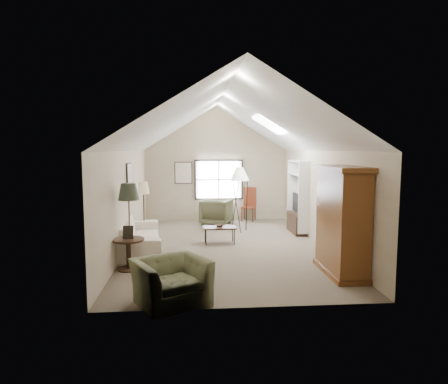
{
  "coord_description": "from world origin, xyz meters",
  "views": [
    {
      "loc": [
        -0.85,
        -10.15,
        2.56
      ],
      "look_at": [
        0.0,
        0.4,
        1.4
      ],
      "focal_mm": 32.0,
      "sensor_mm": 36.0,
      "label": 1
    }
  ],
  "objects": [
    {
      "name": "coffee_table",
      "position": [
        -0.12,
        0.4,
        0.23
      ],
      "size": [
        0.91,
        0.52,
        0.46
      ],
      "primitive_type": "cube",
      "rotation": [
        0.0,
        0.0,
        0.02
      ],
      "color": "#352115",
      "rests_on": "ground"
    },
    {
      "name": "skylight",
      "position": [
        1.3,
        0.9,
        3.22
      ],
      "size": [
        0.8,
        1.2,
        0.52
      ],
      "primitive_type": null,
      "color": "white",
      "rests_on": "room_shell"
    },
    {
      "name": "sofa",
      "position": [
        -2.2,
        -0.19,
        0.39
      ],
      "size": [
        1.34,
        2.76,
        0.78
      ],
      "primitive_type": "imported",
      "rotation": [
        0.0,
        0.0,
        1.69
      ],
      "color": "white",
      "rests_on": "ground"
    },
    {
      "name": "side_table",
      "position": [
        -2.2,
        -1.79,
        0.33
      ],
      "size": [
        0.74,
        0.74,
        0.67
      ],
      "primitive_type": "cylinder",
      "rotation": [
        0.0,
        0.0,
        0.11
      ],
      "color": "#382217",
      "rests_on": "ground"
    },
    {
      "name": "side_chair",
      "position": [
        1.14,
        3.7,
        0.59
      ],
      "size": [
        0.6,
        0.6,
        1.18
      ],
      "primitive_type": "cube",
      "rotation": [
        0.0,
        0.0,
        -0.39
      ],
      "color": "maroon",
      "rests_on": "ground"
    },
    {
      "name": "room_shell",
      "position": [
        0.0,
        0.0,
        3.21
      ],
      "size": [
        5.01,
        8.01,
        4.0
      ],
      "color": "#675C49",
      "rests_on": "ground"
    },
    {
      "name": "dark_lamp",
      "position": [
        -2.2,
        -1.59,
        0.93
      ],
      "size": [
        0.49,
        0.49,
        1.86
      ],
      "primitive_type": null,
      "rotation": [
        0.0,
        0.0,
        0.11
      ],
      "color": "#23291D",
      "rests_on": "ground"
    },
    {
      "name": "window",
      "position": [
        0.1,
        3.96,
        1.45
      ],
      "size": [
        1.72,
        0.08,
        1.42
      ],
      "primitive_type": "cube",
      "color": "black",
      "rests_on": "room_shell"
    },
    {
      "name": "tv_alcove",
      "position": [
        2.34,
        1.6,
        1.15
      ],
      "size": [
        0.32,
        1.3,
        2.1
      ],
      "primitive_type": "cube",
      "color": "white",
      "rests_on": "ground"
    },
    {
      "name": "armchair_near",
      "position": [
        -1.21,
        -3.7,
        0.37
      ],
      "size": [
        1.46,
        1.4,
        0.74
      ],
      "primitive_type": "imported",
      "rotation": [
        0.0,
        0.0,
        0.47
      ],
      "color": "#5D6446",
      "rests_on": "ground"
    },
    {
      "name": "armchair_far",
      "position": [
        -0.03,
        3.06,
        0.43
      ],
      "size": [
        1.21,
        1.23,
        0.87
      ],
      "primitive_type": "imported",
      "rotation": [
        0.0,
        0.0,
        2.77
      ],
      "color": "#5B5C41",
      "rests_on": "ground"
    },
    {
      "name": "armoire",
      "position": [
        2.18,
        -2.4,
        1.1
      ],
      "size": [
        0.6,
        1.5,
        2.2
      ],
      "primitive_type": "cube",
      "color": "brown",
      "rests_on": "ground"
    },
    {
      "name": "tv_panel",
      "position": [
        2.32,
        1.6,
        0.92
      ],
      "size": [
        0.05,
        0.9,
        0.55
      ],
      "primitive_type": "cube",
      "color": "black",
      "rests_on": "media_console"
    },
    {
      "name": "tan_lamp",
      "position": [
        -2.2,
        1.01,
        0.83
      ],
      "size": [
        0.37,
        0.37,
        1.67
      ],
      "primitive_type": null,
      "rotation": [
        0.0,
        0.0,
        0.11
      ],
      "color": "tan",
      "rests_on": "ground"
    },
    {
      "name": "bowl",
      "position": [
        -0.12,
        0.4,
        0.49
      ],
      "size": [
        0.22,
        0.22,
        0.05
      ],
      "primitive_type": "imported",
      "rotation": [
        0.0,
        0.0,
        0.02
      ],
      "color": "#361D16",
      "rests_on": "coffee_table"
    },
    {
      "name": "tripod_lamp",
      "position": [
        0.6,
        1.89,
        1.01
      ],
      "size": [
        0.71,
        0.71,
        2.03
      ],
      "primitive_type": null,
      "rotation": [
        0.0,
        0.0,
        0.25
      ],
      "color": "white",
      "rests_on": "ground"
    },
    {
      "name": "media_console",
      "position": [
        2.32,
        1.6,
        0.3
      ],
      "size": [
        0.34,
        1.18,
        0.6
      ],
      "primitive_type": "cube",
      "color": "#382316",
      "rests_on": "ground"
    },
    {
      "name": "wall_art",
      "position": [
        -1.88,
        1.94,
        1.73
      ],
      "size": [
        1.97,
        3.71,
        0.88
      ],
      "color": "black",
      "rests_on": "room_shell"
    }
  ]
}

